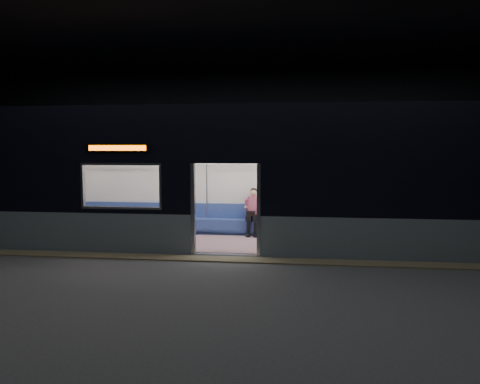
# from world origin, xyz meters

# --- Properties ---
(station_floor) EXTENTS (24.00, 14.00, 0.01)m
(station_floor) POSITION_xyz_m (0.00, 0.00, -0.01)
(station_floor) COLOR #47494C
(station_floor) RESTS_ON ground
(station_envelope) EXTENTS (24.00, 14.00, 5.00)m
(station_envelope) POSITION_xyz_m (0.00, 0.00, 3.66)
(station_envelope) COLOR black
(station_envelope) RESTS_ON station_floor
(tactile_strip) EXTENTS (22.80, 0.50, 0.03)m
(tactile_strip) POSITION_xyz_m (0.00, 0.55, 0.01)
(tactile_strip) COLOR #8C7F59
(tactile_strip) RESTS_ON station_floor
(metro_car) EXTENTS (18.00, 3.04, 3.35)m
(metro_car) POSITION_xyz_m (-0.00, 2.54, 1.85)
(metro_car) COLOR gray
(metro_car) RESTS_ON station_floor
(passenger) EXTENTS (0.37, 0.62, 1.27)m
(passenger) POSITION_xyz_m (0.34, 3.55, 0.76)
(passenger) COLOR black
(passenger) RESTS_ON metro_car
(handbag) EXTENTS (0.26, 0.24, 0.11)m
(handbag) POSITION_xyz_m (0.29, 3.35, 0.65)
(handbag) COLOR black
(handbag) RESTS_ON passenger
(transit_map) EXTENTS (1.07, 0.03, 0.69)m
(transit_map) POSITION_xyz_m (3.21, 3.85, 1.50)
(transit_map) COLOR white
(transit_map) RESTS_ON metro_car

